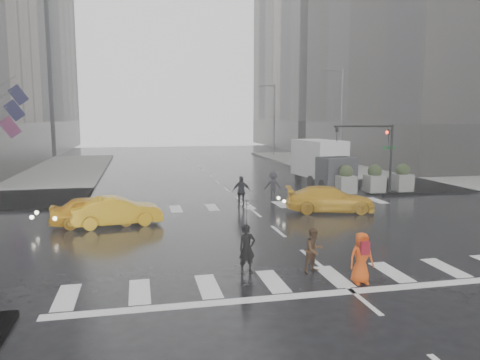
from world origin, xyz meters
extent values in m
plane|color=black|center=(0.00, 0.00, 0.00)|extent=(120.00, 120.00, 0.00)
cube|color=slate|center=(19.50, 17.50, 0.07)|extent=(35.00, 35.00, 0.15)
cube|color=#292724|center=(29.00, 27.00, 2.20)|extent=(26.05, 26.05, 4.40)
cube|color=#A0968B|center=(29.00, 56.00, 18.00)|extent=(26.00, 26.00, 36.00)
cube|color=#292724|center=(29.00, 56.00, 2.20)|extent=(26.05, 26.05, 4.40)
cylinder|color=black|center=(10.00, 8.00, 2.25)|extent=(0.16, 0.16, 4.50)
cylinder|color=black|center=(8.00, 8.00, 4.40)|extent=(4.00, 0.12, 0.12)
imported|color=black|center=(9.75, 8.00, 3.70)|extent=(0.16, 0.20, 1.00)
imported|color=black|center=(6.20, 8.00, 3.90)|extent=(0.16, 0.20, 1.00)
sphere|color=#FF190C|center=(9.65, 8.00, 4.00)|extent=(0.20, 0.20, 0.20)
cube|color=#0C551B|center=(10.00, 8.30, 3.00)|extent=(0.90, 0.03, 0.22)
cylinder|color=#59595B|center=(11.00, 18.00, 4.50)|extent=(0.20, 0.20, 9.00)
cylinder|color=#59595B|center=(10.10, 18.00, 8.80)|extent=(1.80, 0.12, 0.12)
cube|color=#59595B|center=(9.20, 18.00, 8.70)|extent=(0.50, 0.22, 0.15)
cylinder|color=#59595B|center=(11.00, 38.00, 4.50)|extent=(0.20, 0.20, 9.00)
cylinder|color=#59595B|center=(10.10, 38.00, 8.80)|extent=(1.80, 0.12, 0.12)
cube|color=#59595B|center=(9.20, 38.00, 8.70)|extent=(0.50, 0.22, 0.15)
cube|color=slate|center=(7.00, 8.20, 0.70)|extent=(1.10, 1.10, 1.10)
sphere|color=#212E14|center=(7.00, 8.20, 1.50)|extent=(0.90, 0.90, 0.90)
cube|color=slate|center=(9.00, 8.20, 0.70)|extent=(1.10, 1.10, 1.10)
sphere|color=#212E14|center=(9.00, 8.20, 1.50)|extent=(0.90, 0.90, 0.90)
cube|color=slate|center=(11.00, 8.20, 0.70)|extent=(1.10, 1.10, 1.10)
sphere|color=#212E14|center=(11.00, 8.20, 1.50)|extent=(0.90, 0.90, 0.90)
cube|color=red|center=(-14.80, 17.00, 4.25)|extent=(1.54, 0.02, 1.66)
cube|color=#100F37|center=(-14.80, 18.50, 5.45)|extent=(1.54, 0.02, 1.66)
cylinder|color=#59595B|center=(-15.90, 20.00, 7.40)|extent=(2.00, 0.06, 1.43)
cube|color=#100F37|center=(-14.80, 20.00, 6.65)|extent=(1.54, 0.02, 1.66)
imported|color=black|center=(-2.59, -5.04, 0.79)|extent=(0.65, 0.50, 1.59)
imported|color=black|center=(-2.59, -5.04, 1.99)|extent=(1.15, 1.17, 0.88)
imported|color=#442C18|center=(-0.45, -5.41, 0.72)|extent=(0.85, 0.77, 1.44)
imported|color=#DE4A0F|center=(0.56, -6.72, 0.79)|extent=(0.77, 0.50, 1.57)
cube|color=maroon|center=(0.56, -6.90, 1.15)|extent=(0.28, 0.16, 0.40)
imported|color=black|center=(-0.38, 5.74, 0.88)|extent=(1.09, 0.74, 1.75)
imported|color=black|center=(2.12, 8.07, 0.81)|extent=(1.16, 0.82, 1.62)
imported|color=#E3A10B|center=(-7.92, 2.92, 0.69)|extent=(4.16, 1.94, 1.38)
imported|color=#E3A10B|center=(-6.97, 2.65, 0.67)|extent=(4.26, 2.08, 1.35)
imported|color=#E3A10B|center=(3.92, 3.49, 0.67)|extent=(4.43, 2.78, 1.35)
cube|color=silver|center=(6.94, 12.69, 1.99)|extent=(2.33, 4.47, 2.62)
cube|color=#2B2C30|center=(6.94, 9.59, 1.21)|extent=(2.23, 1.75, 2.23)
cube|color=black|center=(6.94, 9.59, 1.89)|extent=(1.94, 0.87, 0.87)
cylinder|color=black|center=(5.92, 9.39, 0.44)|extent=(0.27, 0.87, 0.87)
cylinder|color=black|center=(7.96, 9.39, 0.44)|extent=(0.27, 0.87, 0.87)
cylinder|color=black|center=(5.92, 11.53, 0.44)|extent=(0.27, 0.87, 0.87)
cylinder|color=black|center=(7.96, 11.53, 0.44)|extent=(0.27, 0.87, 0.87)
cylinder|color=black|center=(5.92, 14.25, 0.44)|extent=(0.27, 0.87, 0.87)
cylinder|color=black|center=(7.96, 14.25, 0.44)|extent=(0.27, 0.87, 0.87)
camera|label=1|loc=(-5.93, -19.25, 5.02)|focal=35.00mm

